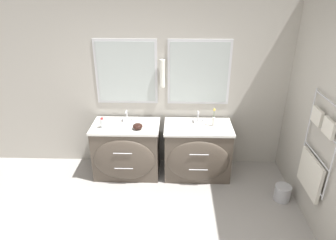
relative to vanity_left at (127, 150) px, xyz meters
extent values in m
cube|color=#B2ADA3|center=(0.44, 0.40, 0.89)|extent=(5.45, 0.06, 2.60)
cube|color=silver|center=(0.00, 0.36, 1.09)|extent=(0.90, 0.01, 0.95)
cube|color=#B2BCBA|center=(0.00, 0.35, 1.09)|extent=(0.83, 0.01, 0.88)
cube|color=silver|center=(1.05, 0.36, 1.09)|extent=(0.90, 0.01, 0.95)
cube|color=#B2BCBA|center=(1.05, 0.35, 1.09)|extent=(0.83, 0.01, 0.88)
cylinder|color=white|center=(0.52, 0.31, 1.09)|extent=(0.07, 0.07, 0.40)
cube|color=silver|center=(0.52, 0.36, 1.09)|extent=(0.05, 0.02, 0.08)
cube|color=#B2ADA3|center=(2.39, -0.87, 0.89)|extent=(0.06, 4.37, 2.60)
cylinder|color=silver|center=(2.32, -1.19, 0.66)|extent=(0.02, 0.02, 1.04)
cylinder|color=silver|center=(2.32, -0.55, 0.66)|extent=(0.02, 0.02, 1.04)
cylinder|color=silver|center=(2.32, -0.87, 1.15)|extent=(0.02, 0.65, 0.02)
cylinder|color=silver|center=(2.32, -0.87, 0.82)|extent=(0.02, 0.65, 0.02)
cylinder|color=silver|center=(2.32, -0.87, 0.50)|extent=(0.02, 0.65, 0.02)
cylinder|color=silver|center=(2.32, -0.87, 0.17)|extent=(0.02, 0.65, 0.02)
cube|color=silver|center=(2.31, -0.87, 0.24)|extent=(0.04, 0.55, 0.45)
cube|color=silver|center=(2.31, -1.01, 0.91)|extent=(0.04, 0.22, 0.18)
cube|color=silver|center=(2.31, -0.73, 0.91)|extent=(0.04, 0.22, 0.18)
cube|color=#4C4238|center=(0.00, 0.04, -0.02)|extent=(0.95, 0.56, 0.77)
ellipsoid|color=#4C4238|center=(0.00, -0.24, -0.02)|extent=(0.87, 0.12, 0.65)
cube|color=silver|center=(0.00, 0.04, 0.38)|extent=(0.98, 0.59, 0.03)
ellipsoid|color=white|center=(0.00, 0.01, 0.36)|extent=(0.37, 0.33, 0.07)
cylinder|color=silver|center=(0.00, -0.31, 0.13)|extent=(0.26, 0.01, 0.01)
cylinder|color=silver|center=(0.00, -0.31, -0.11)|extent=(0.26, 0.01, 0.01)
cube|color=#4C4238|center=(1.05, 0.04, -0.02)|extent=(0.95, 0.56, 0.77)
ellipsoid|color=#4C4238|center=(1.05, -0.24, -0.02)|extent=(0.87, 0.12, 0.65)
cube|color=silver|center=(1.05, 0.04, 0.38)|extent=(0.98, 0.59, 0.03)
ellipsoid|color=white|center=(1.05, 0.01, 0.36)|extent=(0.37, 0.33, 0.07)
cylinder|color=silver|center=(1.05, -0.31, 0.13)|extent=(0.26, 0.01, 0.01)
cylinder|color=silver|center=(1.05, -0.31, -0.11)|extent=(0.26, 0.01, 0.01)
cylinder|color=silver|center=(0.00, 0.19, 0.48)|extent=(0.02, 0.02, 0.17)
cylinder|color=silver|center=(0.00, 0.15, 0.56)|extent=(0.02, 0.09, 0.02)
cylinder|color=silver|center=(-0.07, 0.19, 0.41)|extent=(0.03, 0.03, 0.04)
cylinder|color=silver|center=(0.07, 0.19, 0.41)|extent=(0.03, 0.03, 0.04)
cylinder|color=silver|center=(1.05, 0.19, 0.48)|extent=(0.02, 0.02, 0.17)
cylinder|color=silver|center=(1.05, 0.15, 0.56)|extent=(0.02, 0.09, 0.02)
cylinder|color=silver|center=(0.98, 0.19, 0.41)|extent=(0.03, 0.03, 0.04)
cylinder|color=silver|center=(1.12, 0.19, 0.41)|extent=(0.03, 0.03, 0.04)
cylinder|color=silver|center=(-0.31, -0.06, 0.46)|extent=(0.06, 0.06, 0.13)
cylinder|color=red|center=(-0.31, -0.06, 0.54)|extent=(0.04, 0.04, 0.02)
ellipsoid|color=black|center=(0.19, -0.08, 0.44)|extent=(0.14, 0.14, 0.09)
cylinder|color=silver|center=(1.26, 0.06, 0.46)|extent=(0.04, 0.04, 0.13)
cylinder|color=#477238|center=(1.26, 0.06, 0.59)|extent=(0.01, 0.01, 0.12)
sphere|color=#E5BF47|center=(1.26, 0.06, 0.65)|extent=(0.04, 0.04, 0.04)
cube|color=white|center=(0.82, -0.09, 0.41)|extent=(0.11, 0.08, 0.02)
ellipsoid|color=#F2E5CC|center=(0.82, -0.09, 0.43)|extent=(0.07, 0.05, 0.02)
cylinder|color=#B7B7BC|center=(2.17, -0.55, -0.30)|extent=(0.21, 0.21, 0.22)
torus|color=#B7B7BC|center=(2.17, -0.55, -0.19)|extent=(0.22, 0.22, 0.01)
camera|label=1|loc=(0.73, -3.82, 2.29)|focal=32.00mm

